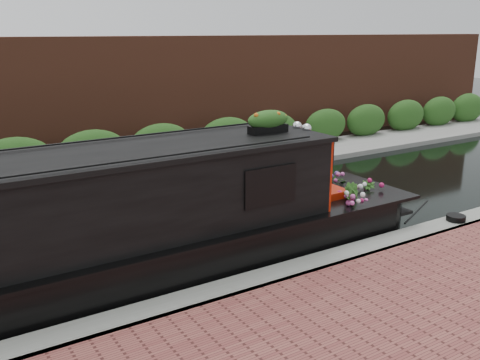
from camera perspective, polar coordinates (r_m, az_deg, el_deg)
ground at (r=11.65m, az=-7.80°, el=-5.53°), size 80.00×80.00×0.00m
near_bank_coping at (r=9.00m, az=1.26°, el=-12.04°), size 40.00×0.60×0.50m
far_bank_path at (r=15.38m, az=-14.39°, el=-0.60°), size 40.00×2.40×0.34m
far_hedge at (r=16.21m, az=-15.40°, el=0.16°), size 40.00×1.10×2.80m
far_brick_wall at (r=18.17m, az=-17.39°, el=1.66°), size 40.00×1.00×8.00m
narrowboat at (r=9.06m, az=-16.02°, el=-6.33°), size 12.74×2.24×2.98m
rope_fender at (r=12.75m, az=14.61°, el=-3.15°), size 0.36×0.40×0.36m
coiled_mooring_rope at (r=12.37m, az=22.04°, el=-3.77°), size 0.40×0.40×0.12m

